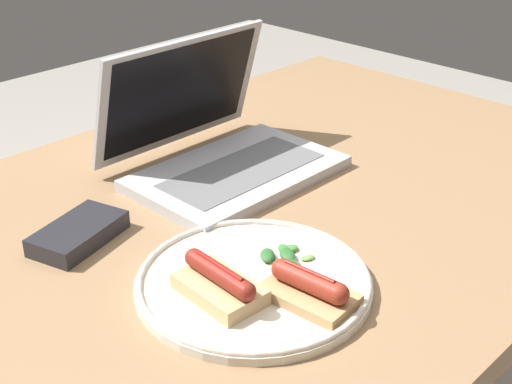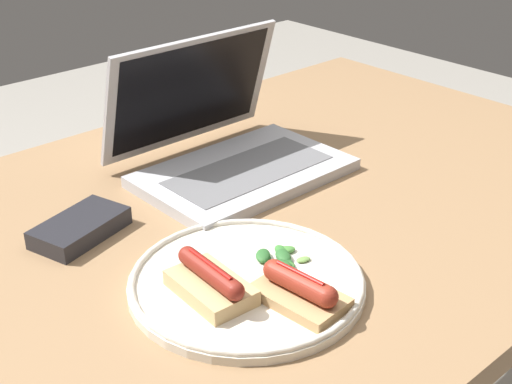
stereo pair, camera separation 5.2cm
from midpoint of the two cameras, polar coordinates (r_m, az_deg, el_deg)
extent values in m
cube|color=#93704C|center=(1.06, -0.19, -1.29)|extent=(1.21, 0.82, 0.04)
cylinder|color=#93704C|center=(1.78, 4.03, -3.00)|extent=(0.05, 0.05, 0.74)
cube|color=#B7B7BC|center=(1.10, -2.88, 1.49)|extent=(0.32, 0.20, 0.02)
cube|color=slate|center=(1.09, -2.45, 1.75)|extent=(0.26, 0.11, 0.00)
cube|color=#B7B7BC|center=(1.15, -7.39, 7.92)|extent=(0.32, 0.06, 0.19)
cube|color=black|center=(1.15, -7.27, 7.93)|extent=(0.28, 0.05, 0.16)
cylinder|color=silver|center=(0.85, -1.98, -7.37)|extent=(0.28, 0.28, 0.01)
torus|color=silver|center=(0.84, -1.99, -6.95)|extent=(0.28, 0.28, 0.01)
cube|color=tan|center=(0.82, -4.78, -7.78)|extent=(0.07, 0.11, 0.02)
cylinder|color=maroon|center=(0.80, -4.84, -6.58)|extent=(0.03, 0.09, 0.02)
sphere|color=maroon|center=(0.84, -6.78, -5.26)|extent=(0.02, 0.02, 0.02)
sphere|color=maroon|center=(0.77, -2.73, -8.00)|extent=(0.02, 0.02, 0.02)
cylinder|color=red|center=(0.80, -4.87, -5.93)|extent=(0.01, 0.08, 0.01)
cube|color=tan|center=(0.81, 2.38, -8.28)|extent=(0.07, 0.11, 0.01)
cylinder|color=maroon|center=(0.80, 2.41, -7.18)|extent=(0.03, 0.08, 0.02)
sphere|color=maroon|center=(0.82, 0.24, -6.21)|extent=(0.02, 0.02, 0.02)
sphere|color=maroon|center=(0.78, 4.68, -8.17)|extent=(0.02, 0.02, 0.02)
cylinder|color=red|center=(0.79, 2.42, -6.43)|extent=(0.01, 0.07, 0.00)
ellipsoid|color=#4C8E3D|center=(0.87, 1.19, -5.77)|extent=(0.02, 0.02, 0.01)
ellipsoid|color=#2D662D|center=(0.87, 0.72, -5.77)|extent=(0.03, 0.03, 0.01)
ellipsoid|color=#709E4C|center=(0.88, 2.45, -5.31)|extent=(0.02, 0.02, 0.00)
ellipsoid|color=#387A33|center=(0.89, 0.62, -4.65)|extent=(0.02, 0.03, 0.01)
ellipsoid|color=#2D662D|center=(0.88, -0.65, -5.23)|extent=(0.01, 0.02, 0.01)
ellipsoid|color=#2D662D|center=(0.87, 1.19, -5.69)|extent=(0.03, 0.03, 0.01)
ellipsoid|color=#2D662D|center=(0.88, 0.83, -5.09)|extent=(0.03, 0.04, 0.01)
ellipsoid|color=#4C8E3D|center=(0.90, 1.00, -4.59)|extent=(0.03, 0.02, 0.01)
ellipsoid|color=#2D662D|center=(0.88, -0.79, -5.12)|extent=(0.03, 0.03, 0.01)
cube|color=#232328|center=(0.97, -15.53, -3.23)|extent=(0.14, 0.10, 0.02)
camera|label=1|loc=(0.03, -91.61, -0.83)|focal=50.00mm
camera|label=2|loc=(0.03, 88.39, 0.83)|focal=50.00mm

